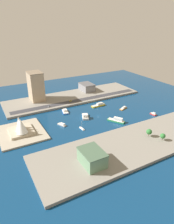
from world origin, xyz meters
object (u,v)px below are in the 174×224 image
ferry_yellow_fast (98,105)px  terminal_long_green (92,157)px  ferry_white_commuter (85,116)px  opera_landmark (21,127)px  sedan_silver (50,107)px  traffic_light_waterfront (96,96)px  ferry_green_doubledeck (117,120)px  sailboat_small_white (82,128)px  warehouse_low_gray (87,87)px  yacht_sleek_gray (62,125)px  apartment_midrise_tan (36,86)px  tugboat_red (153,114)px  water_taxi_orange (123,108)px  catamaran_blue (65,111)px  taxi_yellow_cab (70,101)px

ferry_yellow_fast → terminal_long_green: size_ratio=0.93×
ferry_white_commuter → opera_landmark: 91.11m
sedan_silver → traffic_light_waterfront: size_ratio=0.73×
ferry_green_doubledeck → sailboat_small_white: bearing=84.4°
ferry_white_commuter → warehouse_low_gray: size_ratio=0.67×
warehouse_low_gray → terminal_long_green: terminal_long_green is taller
sailboat_small_white → ferry_white_commuter: (27.07, -19.59, 1.54)m
ferry_green_doubledeck → ferry_white_commuter: bearing=45.1°
yacht_sleek_gray → ferry_yellow_fast: bearing=-67.0°
opera_landmark → apartment_midrise_tan: bearing=-26.2°
tugboat_red → ferry_green_doubledeck: 61.61m
yacht_sleek_gray → opera_landmark: (3.12, 52.14, 8.99)m
water_taxi_orange → yacht_sleek_gray: size_ratio=1.14×
ferry_white_commuter → ferry_green_doubledeck: size_ratio=0.87×
terminal_long_green → apartment_midrise_tan: size_ratio=0.57×
water_taxi_orange → apartment_midrise_tan: bearing=48.6°
tugboat_red → sedan_silver: (95.05, 127.63, 2.65)m
ferry_white_commuter → water_taxi_orange: bearing=-90.9°
yacht_sleek_gray → warehouse_low_gray: warehouse_low_gray is taller
ferry_green_doubledeck → opera_landmark: size_ratio=0.79×
apartment_midrise_tan → sedan_silver: apartment_midrise_tan is taller
tugboat_red → catamaran_blue: 132.41m
warehouse_low_gray → taxi_yellow_cab: size_ratio=6.59×
ferry_yellow_fast → taxi_yellow_cab: (34.54, 34.38, 2.26)m
opera_landmark → ferry_yellow_fast: bearing=-77.0°
ferry_green_doubledeck → warehouse_low_gray: (131.04, -24.51, 7.71)m
catamaran_blue → sedan_silver: (23.41, 16.28, 2.65)m
ferry_white_commuter → sedan_silver: ferry_white_commuter is taller
sailboat_small_white → terminal_long_green: size_ratio=0.40×
apartment_midrise_tan → sedan_silver: 47.99m
terminal_long_green → ferry_yellow_fast: bearing=-34.2°
apartment_midrise_tan → sailboat_small_white: bearing=-169.6°
ferry_yellow_fast → sailboat_small_white: (-54.45, 58.98, -1.05)m
taxi_yellow_cab → sailboat_small_white: bearing=164.5°
tugboat_red → traffic_light_waterfront: (91.99, 43.38, 6.02)m
taxi_yellow_cab → ferry_white_commuter: bearing=175.4°
terminal_long_green → water_taxi_orange: bearing=-49.8°
traffic_light_waterfront → warehouse_low_gray: bearing=-8.2°
catamaran_blue → terminal_long_green: size_ratio=0.72×
ferry_green_doubledeck → warehouse_low_gray: warehouse_low_gray is taller
ferry_green_doubledeck → sedan_silver: ferry_green_doubledeck is taller
catamaran_blue → ferry_white_commuter: (-31.41, -18.07, 0.85)m
catamaran_blue → ferry_green_doubledeck: size_ratio=0.80×
ferry_green_doubledeck → apartment_midrise_tan: 150.36m
taxi_yellow_cab → ferry_yellow_fast: bearing=-135.1°
ferry_green_doubledeck → water_taxi_orange: bearing=-49.2°
tugboat_red → ferry_green_doubledeck: bearing=82.4°
terminal_long_green → opera_landmark: 104.74m
sedan_silver → ferry_white_commuter: bearing=-147.9°
ferry_yellow_fast → terminal_long_green: (-124.14, 84.25, 8.59)m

